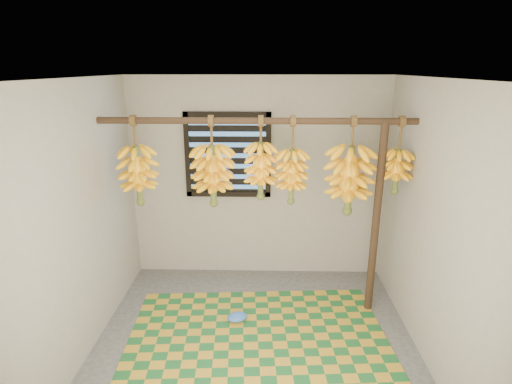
{
  "coord_description": "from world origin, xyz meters",
  "views": [
    {
      "loc": [
        0.09,
        -3.05,
        2.48
      ],
      "look_at": [
        0.0,
        0.55,
        1.35
      ],
      "focal_mm": 28.0,
      "sensor_mm": 36.0,
      "label": 1
    }
  ],
  "objects_px": {
    "banana_bunch_c": "(292,176)",
    "banana_bunch_e": "(349,180)",
    "banana_bunch_f": "(397,171)",
    "plastic_bag": "(237,317)",
    "support_post": "(376,222)",
    "woven_mat": "(259,350)",
    "banana_bunch_b": "(213,176)",
    "banana_bunch_d": "(261,171)",
    "banana_bunch_a": "(138,176)"
  },
  "relations": [
    {
      "from": "banana_bunch_c",
      "to": "banana_bunch_e",
      "type": "height_order",
      "value": "same"
    },
    {
      "from": "banana_bunch_f",
      "to": "plastic_bag",
      "type": "bearing_deg",
      "value": -169.97
    },
    {
      "from": "support_post",
      "to": "woven_mat",
      "type": "bearing_deg",
      "value": -148.9
    },
    {
      "from": "banana_bunch_b",
      "to": "banana_bunch_c",
      "type": "height_order",
      "value": "same"
    },
    {
      "from": "support_post",
      "to": "banana_bunch_f",
      "type": "relative_size",
      "value": 2.68
    },
    {
      "from": "banana_bunch_d",
      "to": "banana_bunch_f",
      "type": "height_order",
      "value": "same"
    },
    {
      "from": "banana_bunch_a",
      "to": "banana_bunch_d",
      "type": "xyz_separation_m",
      "value": [
        1.2,
        0.0,
        0.06
      ]
    },
    {
      "from": "banana_bunch_a",
      "to": "banana_bunch_f",
      "type": "bearing_deg",
      "value": 0.0
    },
    {
      "from": "plastic_bag",
      "to": "banana_bunch_c",
      "type": "relative_size",
      "value": 0.24
    },
    {
      "from": "banana_bunch_d",
      "to": "banana_bunch_e",
      "type": "bearing_deg",
      "value": 0.0
    },
    {
      "from": "support_post",
      "to": "banana_bunch_d",
      "type": "xyz_separation_m",
      "value": [
        -1.16,
        0.0,
        0.52
      ]
    },
    {
      "from": "banana_bunch_e",
      "to": "banana_bunch_b",
      "type": "bearing_deg",
      "value": -180.0
    },
    {
      "from": "plastic_bag",
      "to": "banana_bunch_b",
      "type": "distance_m",
      "value": 1.46
    },
    {
      "from": "woven_mat",
      "to": "banana_bunch_f",
      "type": "bearing_deg",
      "value": 28.12
    },
    {
      "from": "banana_bunch_c",
      "to": "banana_bunch_f",
      "type": "bearing_deg",
      "value": 0.0
    },
    {
      "from": "banana_bunch_b",
      "to": "banana_bunch_c",
      "type": "bearing_deg",
      "value": 0.0
    },
    {
      "from": "support_post",
      "to": "banana_bunch_b",
      "type": "xyz_separation_m",
      "value": [
        -1.63,
        0.0,
        0.47
      ]
    },
    {
      "from": "banana_bunch_c",
      "to": "banana_bunch_d",
      "type": "height_order",
      "value": "same"
    },
    {
      "from": "banana_bunch_a",
      "to": "banana_bunch_c",
      "type": "height_order",
      "value": "same"
    },
    {
      "from": "banana_bunch_b",
      "to": "banana_bunch_f",
      "type": "height_order",
      "value": "same"
    },
    {
      "from": "banana_bunch_a",
      "to": "support_post",
      "type": "bearing_deg",
      "value": 0.0
    },
    {
      "from": "banana_bunch_b",
      "to": "banana_bunch_d",
      "type": "bearing_deg",
      "value": 0.0
    },
    {
      "from": "woven_mat",
      "to": "banana_bunch_d",
      "type": "relative_size",
      "value": 3.02
    },
    {
      "from": "support_post",
      "to": "banana_bunch_c",
      "type": "xyz_separation_m",
      "value": [
        -0.86,
        0.0,
        0.46
      ]
    },
    {
      "from": "woven_mat",
      "to": "banana_bunch_d",
      "type": "xyz_separation_m",
      "value": [
        0.01,
        0.7,
        1.51
      ]
    },
    {
      "from": "banana_bunch_b",
      "to": "banana_bunch_d",
      "type": "distance_m",
      "value": 0.47
    },
    {
      "from": "banana_bunch_a",
      "to": "banana_bunch_f",
      "type": "height_order",
      "value": "same"
    },
    {
      "from": "plastic_bag",
      "to": "banana_bunch_a",
      "type": "bearing_deg",
      "value": 164.37
    },
    {
      "from": "woven_mat",
      "to": "banana_bunch_f",
      "type": "height_order",
      "value": "banana_bunch_f"
    },
    {
      "from": "banana_bunch_a",
      "to": "banana_bunch_b",
      "type": "relative_size",
      "value": 0.99
    },
    {
      "from": "woven_mat",
      "to": "plastic_bag",
      "type": "distance_m",
      "value": 0.49
    },
    {
      "from": "banana_bunch_a",
      "to": "banana_bunch_c",
      "type": "bearing_deg",
      "value": 0.0
    },
    {
      "from": "banana_bunch_b",
      "to": "banana_bunch_c",
      "type": "distance_m",
      "value": 0.77
    },
    {
      "from": "support_post",
      "to": "banana_bunch_c",
      "type": "height_order",
      "value": "banana_bunch_c"
    },
    {
      "from": "banana_bunch_d",
      "to": "banana_bunch_e",
      "type": "relative_size",
      "value": 0.85
    },
    {
      "from": "support_post",
      "to": "banana_bunch_a",
      "type": "bearing_deg",
      "value": 180.0
    },
    {
      "from": "support_post",
      "to": "banana_bunch_f",
      "type": "bearing_deg",
      "value": 0.0
    },
    {
      "from": "support_post",
      "to": "banana_bunch_c",
      "type": "relative_size",
      "value": 2.33
    },
    {
      "from": "woven_mat",
      "to": "banana_bunch_c",
      "type": "height_order",
      "value": "banana_bunch_c"
    },
    {
      "from": "plastic_bag",
      "to": "banana_bunch_e",
      "type": "relative_size",
      "value": 0.22
    },
    {
      "from": "banana_bunch_c",
      "to": "support_post",
      "type": "bearing_deg",
      "value": -0.0
    },
    {
      "from": "plastic_bag",
      "to": "banana_bunch_f",
      "type": "xyz_separation_m",
      "value": [
        1.54,
        0.27,
        1.47
      ]
    },
    {
      "from": "woven_mat",
      "to": "banana_bunch_b",
      "type": "bearing_deg",
      "value": 123.36
    },
    {
      "from": "woven_mat",
      "to": "banana_bunch_b",
      "type": "relative_size",
      "value": 2.78
    },
    {
      "from": "support_post",
      "to": "banana_bunch_d",
      "type": "distance_m",
      "value": 1.27
    },
    {
      "from": "banana_bunch_a",
      "to": "banana_bunch_b",
      "type": "bearing_deg",
      "value": 0.0
    },
    {
      "from": "woven_mat",
      "to": "banana_bunch_d",
      "type": "distance_m",
      "value": 1.67
    },
    {
      "from": "support_post",
      "to": "banana_bunch_f",
      "type": "height_order",
      "value": "banana_bunch_f"
    },
    {
      "from": "plastic_bag",
      "to": "banana_bunch_e",
      "type": "bearing_deg",
      "value": 13.99
    },
    {
      "from": "support_post",
      "to": "woven_mat",
      "type": "xyz_separation_m",
      "value": [
        -1.16,
        -0.7,
        -0.99
      ]
    }
  ]
}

